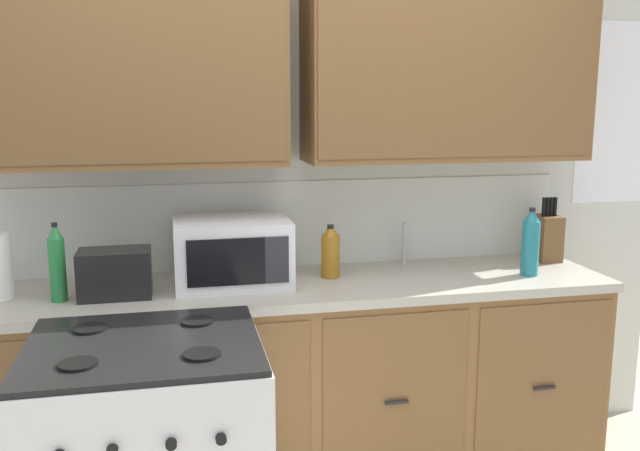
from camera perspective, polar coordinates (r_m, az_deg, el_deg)
name	(u,v)px	position (r m, az deg, el deg)	size (l,w,h in m)	color
wall_unit	(293,112)	(3.06, -2.25, 9.40)	(3.86, 0.40, 2.42)	silver
counter_run	(303,381)	(3.12, -1.45, -12.78)	(2.69, 0.64, 0.93)	black
microwave	(232,252)	(2.92, -7.30, -2.19)	(0.48, 0.37, 0.28)	white
toaster	(115,273)	(2.85, -16.63, -3.82)	(0.28, 0.18, 0.19)	black
knife_block	(546,237)	(3.50, 18.26, -0.91)	(0.11, 0.14, 0.31)	brown
sink_faucet	(405,244)	(3.28, 7.03, -1.49)	(0.02, 0.02, 0.20)	#B2B5BA
bottle_green	(57,263)	(2.85, -20.97, -2.94)	(0.06, 0.06, 0.31)	#237A38
bottle_amber	(330,252)	(3.02, 0.87, -2.18)	(0.08, 0.08, 0.23)	#9E6619
bottle_teal	(530,243)	(3.18, 17.05, -1.37)	(0.08, 0.08, 0.30)	#1E707A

